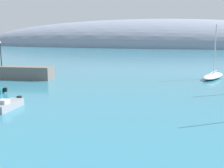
{
  "coord_description": "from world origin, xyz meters",
  "views": [
    {
      "loc": [
        11.01,
        -5.5,
        7.58
      ],
      "look_at": [
        1.85,
        25.21,
        1.65
      ],
      "focal_mm": 42.55,
      "sensor_mm": 36.0,
      "label": 1
    }
  ],
  "objects": [
    {
      "name": "motorboat_grey_alongside_breakwater",
      "position": [
        -7.06,
        16.96,
        0.42
      ],
      "size": [
        1.71,
        4.37,
        1.15
      ],
      "rotation": [
        0.0,
        0.0,
        4.76
      ],
      "color": "gray",
      "rests_on": "water"
    },
    {
      "name": "distant_ridge",
      "position": [
        -21.24,
        183.19,
        0.0
      ],
      "size": [
        267.62,
        81.43,
        36.95
      ],
      "primitive_type": "ellipsoid",
      "color": "gray",
      "rests_on": "ground"
    },
    {
      "name": "harbor_lamp_post",
      "position": [
        -21.02,
        33.61,
        4.85
      ],
      "size": [
        0.36,
        0.36,
        4.31
      ],
      "color": "black",
      "rests_on": "breakwater_rocks"
    },
    {
      "name": "sailboat_white_outer_mooring",
      "position": [
        14.9,
        44.1,
        0.52
      ],
      "size": [
        5.12,
        8.72,
        9.37
      ],
      "rotation": [
        0.0,
        0.0,
        4.37
      ],
      "color": "white",
      "rests_on": "water"
    }
  ]
}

